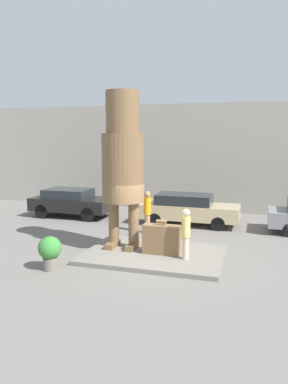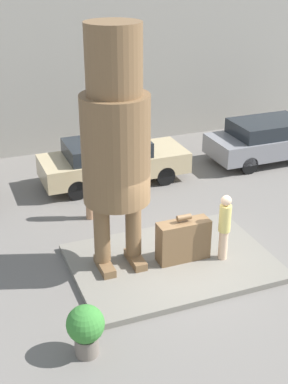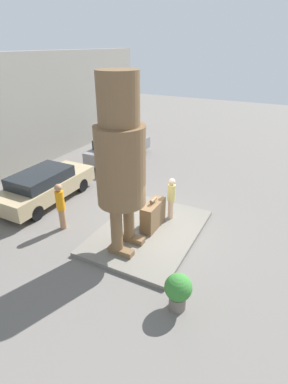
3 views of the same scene
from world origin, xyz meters
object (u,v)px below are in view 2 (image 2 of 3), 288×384
Objects in this scene: giant_suitcase at (183,240)px; parked_car_tan at (112,160)px; planter_pot at (86,328)px; worker_hivis at (89,186)px; tourist at (225,225)px; statue_figure at (115,134)px; parked_car_grey at (271,139)px.

giant_suitcase is 5.21m from parked_car_tan.
planter_pot is 5.52m from worker_hivis.
parked_car_tan is (-0.06, 5.21, 0.12)m from giant_suitcase.
giant_suitcase is at bearing 159.94° from tourist.
parked_car_grey is (7.33, 4.69, -2.63)m from statue_figure.
worker_hivis is (-2.34, 3.42, -0.06)m from tourist.
planter_pot is at bearing -120.69° from statue_figure.
giant_suitcase is 0.69× the size of worker_hivis.
parked_car_grey reaches higher than planter_pot.
statue_figure is 1.21× the size of parked_car_grey.
worker_hivis is (0.09, 2.72, -2.40)m from statue_figure.
parked_car_grey is 2.49× the size of worker_hivis.
worker_hivis is (-1.37, -2.12, 0.23)m from parked_car_tan.
giant_suitcase is 3.74m from planter_pot.
parked_car_tan is 2.55× the size of worker_hivis.
planter_pot is (-2.97, -7.39, -0.16)m from parked_car_tan.
planter_pot is at bearing -144.26° from giant_suitcase.
parked_car_tan reaches higher than giant_suitcase.
statue_figure is at bearing 163.93° from tourist.
statue_figure is 5.70m from parked_car_tan.
worker_hivis reaches higher than tourist.
statue_figure is at bearing -91.80° from worker_hivis.
giant_suitcase is at bearing -138.96° from parked_car_grey.
worker_hivis reaches higher than parked_car_tan.
tourist is at bearing -20.06° from giant_suitcase.
planter_pot is (-8.84, -7.24, -0.16)m from parked_car_grey.
statue_figure is 9.09m from parked_car_grey.
statue_figure is 4.08m from planter_pot.
tourist is (2.43, -0.70, -2.34)m from statue_figure.
parked_car_grey is at bearing 15.21° from worker_hivis.
statue_figure is 3.17m from giant_suitcase.
worker_hivis is at bearing -164.79° from parked_car_grey.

